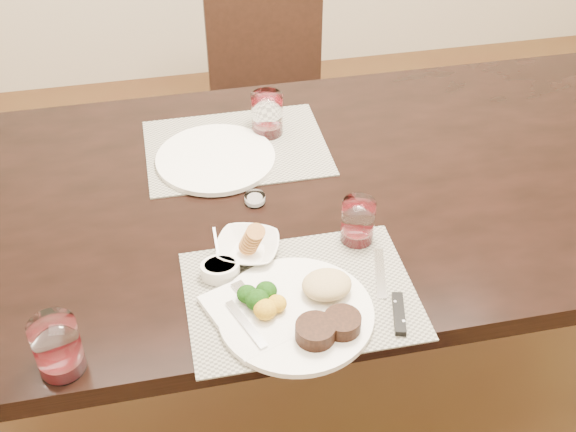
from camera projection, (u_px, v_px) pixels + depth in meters
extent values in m
plane|color=#4D2918|center=(329.00, 376.00, 2.23)|extent=(4.50, 4.50, 0.00)
cube|color=black|center=(340.00, 190.00, 1.76)|extent=(2.00, 1.00, 0.05)
cube|color=black|center=(3.00, 243.00, 2.17)|extent=(0.08, 0.08, 0.70)
cube|color=black|center=(563.00, 170.00, 2.46)|extent=(0.08, 0.08, 0.70)
cube|color=black|center=(275.00, 113.00, 2.59)|extent=(0.42, 0.42, 0.04)
cube|color=black|center=(236.00, 199.00, 2.57)|extent=(0.04, 0.04, 0.41)
cube|color=black|center=(334.00, 187.00, 2.63)|extent=(0.04, 0.04, 0.41)
cube|color=black|center=(222.00, 144.00, 2.84)|extent=(0.04, 0.04, 0.41)
cube|color=black|center=(311.00, 133.00, 2.90)|extent=(0.04, 0.04, 0.41)
cube|color=black|center=(264.00, 27.00, 2.58)|extent=(0.42, 0.04, 0.45)
cube|color=gray|center=(301.00, 295.00, 1.45)|extent=(0.46, 0.34, 0.00)
cube|color=gray|center=(236.00, 148.00, 1.86)|extent=(0.46, 0.34, 0.00)
cylinder|color=white|center=(296.00, 314.00, 1.40)|extent=(0.31, 0.31, 0.01)
cylinder|color=black|center=(315.00, 331.00, 1.34)|extent=(0.08, 0.08, 0.03)
cylinder|color=black|center=(342.00, 323.00, 1.36)|extent=(0.07, 0.07, 0.03)
ellipsoid|color=tan|center=(327.00, 285.00, 1.43)|extent=(0.10, 0.09, 0.04)
ellipsoid|color=#12470D|center=(257.00, 300.00, 1.40)|extent=(0.05, 0.05, 0.04)
ellipsoid|color=gold|center=(265.00, 309.00, 1.38)|extent=(0.05, 0.05, 0.04)
cube|color=white|center=(244.00, 319.00, 1.39)|extent=(0.17, 0.22, 0.01)
cube|color=silver|center=(246.00, 324.00, 1.37)|extent=(0.06, 0.13, 0.01)
cube|color=silver|center=(242.00, 290.00, 1.44)|extent=(0.04, 0.06, 0.00)
cube|color=silver|center=(380.00, 273.00, 1.50)|extent=(0.06, 0.15, 0.00)
cube|color=black|center=(399.00, 314.00, 1.40)|extent=(0.05, 0.11, 0.01)
imported|color=white|center=(248.00, 248.00, 1.53)|extent=(0.17, 0.17, 0.03)
cylinder|color=#9E6631|center=(248.00, 240.00, 1.52)|extent=(0.04, 0.05, 0.04)
cylinder|color=white|center=(220.00, 270.00, 1.48)|extent=(0.08, 0.08, 0.03)
cylinder|color=#0E3A0D|center=(220.00, 266.00, 1.48)|extent=(0.07, 0.07, 0.01)
cube|color=silver|center=(216.00, 242.00, 1.51)|extent=(0.01, 0.05, 0.04)
cylinder|color=white|center=(358.00, 221.00, 1.55)|extent=(0.07, 0.07, 0.10)
cylinder|color=#3B0509|center=(357.00, 234.00, 1.57)|extent=(0.06, 0.06, 0.02)
cylinder|color=white|center=(216.00, 158.00, 1.80)|extent=(0.30, 0.30, 0.01)
cylinder|color=white|center=(267.00, 114.00, 1.87)|extent=(0.08, 0.08, 0.11)
cylinder|color=#3B0509|center=(267.00, 128.00, 1.90)|extent=(0.07, 0.07, 0.03)
cylinder|color=white|center=(57.00, 347.00, 1.28)|extent=(0.08, 0.08, 0.12)
cylinder|color=#3B0509|center=(62.00, 363.00, 1.31)|extent=(0.07, 0.07, 0.03)
cylinder|color=white|center=(255.00, 199.00, 1.68)|extent=(0.05, 0.05, 0.02)
cylinder|color=white|center=(255.00, 201.00, 1.68)|extent=(0.04, 0.04, 0.01)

